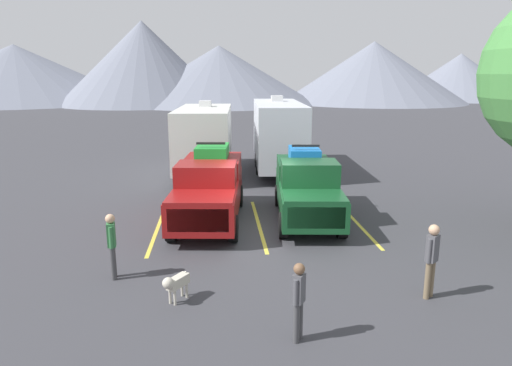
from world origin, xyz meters
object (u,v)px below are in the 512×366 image
at_px(pickup_truck_a, 209,187).
at_px(camper_trailer_b, 278,132).
at_px(camper_trailer_a, 205,137).
at_px(pickup_truck_b, 307,186).
at_px(person_a, 432,256).
at_px(person_b, 299,297).
at_px(dog, 175,283).
at_px(person_c, 112,242).

distance_m(pickup_truck_a, camper_trailer_b, 8.86).
xyz_separation_m(pickup_truck_a, camper_trailer_a, (-0.32, 7.56, 0.74)).
bearing_deg(pickup_truck_b, camper_trailer_a, 115.86).
height_order(camper_trailer_b, person_a, camper_trailer_b).
distance_m(pickup_truck_b, camper_trailer_a, 8.58).
relative_size(person_b, dog, 2.19).
height_order(pickup_truck_b, dog, pickup_truck_b).
bearing_deg(person_c, camper_trailer_b, 65.31).
distance_m(pickup_truck_a, person_a, 8.03).
bearing_deg(dog, pickup_truck_a, 83.32).
bearing_deg(person_a, pickup_truck_b, 105.18).
height_order(camper_trailer_a, camper_trailer_b, camper_trailer_b).
xyz_separation_m(pickup_truck_a, person_b, (1.77, -7.70, -0.27)).
xyz_separation_m(camper_trailer_b, dog, (-4.19, -14.08, -1.57)).
relative_size(camper_trailer_a, person_a, 4.51).
bearing_deg(person_b, person_c, 142.77).
relative_size(camper_trailer_a, camper_trailer_b, 0.90).
height_order(camper_trailer_b, person_c, camper_trailer_b).
distance_m(pickup_truck_a, pickup_truck_b, 3.41).
bearing_deg(dog, camper_trailer_b, 73.43).
bearing_deg(person_c, dog, -40.46).
xyz_separation_m(camper_trailer_a, person_c, (-2.02, -12.13, -0.96)).
relative_size(pickup_truck_a, camper_trailer_a, 0.73).
height_order(pickup_truck_a, camper_trailer_a, camper_trailer_a).
bearing_deg(person_b, dog, 145.08).
height_order(pickup_truck_a, person_b, pickup_truck_a).
height_order(pickup_truck_a, pickup_truck_b, pickup_truck_a).
bearing_deg(person_c, pickup_truck_b, 37.69).
relative_size(camper_trailer_b, person_b, 5.56).
relative_size(camper_trailer_b, person_c, 5.26).
bearing_deg(camper_trailer_b, pickup_truck_b, -90.55).
xyz_separation_m(person_b, person_c, (-4.11, 3.12, 0.05)).
distance_m(camper_trailer_b, person_c, 13.99).
bearing_deg(dog, pickup_truck_b, 54.87).
distance_m(camper_trailer_a, person_a, 14.83).
bearing_deg(camper_trailer_b, person_a, -83.72).
distance_m(camper_trailer_a, dog, 13.61).
relative_size(person_c, dog, 2.32).
relative_size(pickup_truck_b, person_c, 3.24).
distance_m(person_b, dog, 3.05).
height_order(pickup_truck_a, person_a, pickup_truck_a).
xyz_separation_m(camper_trailer_a, person_b, (2.09, -15.26, -1.01)).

